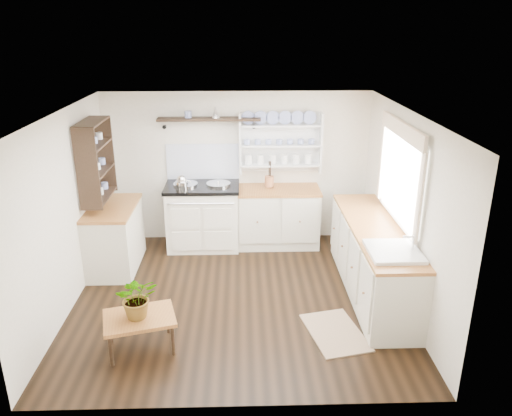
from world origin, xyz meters
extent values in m
cube|color=black|center=(0.00, 0.00, 0.00)|extent=(4.00, 3.80, 0.01)
cube|color=beige|center=(0.00, 1.90, 1.15)|extent=(4.00, 0.02, 2.30)
cube|color=beige|center=(2.00, 0.00, 1.15)|extent=(0.02, 3.80, 2.30)
cube|color=beige|center=(-2.00, 0.00, 1.15)|extent=(0.02, 3.80, 2.30)
cube|color=white|center=(0.00, 0.00, 2.30)|extent=(4.00, 3.80, 0.01)
cube|color=white|center=(1.96, 0.15, 1.50)|extent=(0.04, 1.40, 1.00)
cube|color=white|center=(1.94, 0.15, 1.50)|extent=(0.02, 1.50, 1.10)
cube|color=beige|center=(1.92, 0.15, 2.08)|extent=(0.04, 1.55, 0.18)
cube|color=white|center=(-0.52, 1.57, 0.46)|extent=(1.06, 0.69, 0.93)
cube|color=black|center=(-0.52, 1.57, 0.95)|extent=(1.10, 0.73, 0.05)
cylinder|color=silver|center=(-0.76, 1.57, 0.99)|extent=(0.36, 0.36, 0.03)
cylinder|color=silver|center=(-0.28, 1.57, 0.99)|extent=(0.36, 0.36, 0.03)
cylinder|color=silver|center=(-0.52, 1.19, 0.82)|extent=(0.95, 0.02, 0.02)
cube|color=beige|center=(0.60, 1.60, 0.44)|extent=(1.25, 0.60, 0.88)
cube|color=brown|center=(0.60, 1.60, 0.88)|extent=(1.27, 0.63, 0.04)
cube|color=beige|center=(1.70, 0.10, 0.44)|extent=(0.60, 2.40, 0.88)
cube|color=brown|center=(1.70, 0.10, 0.88)|extent=(0.62, 2.43, 0.04)
cube|color=white|center=(1.70, -0.65, 0.80)|extent=(0.55, 0.60, 0.28)
cylinder|color=silver|center=(1.90, -0.65, 1.00)|extent=(0.02, 0.02, 0.22)
cube|color=beige|center=(-1.70, 0.90, 0.44)|extent=(0.60, 1.10, 0.88)
cube|color=brown|center=(-1.70, 0.90, 0.88)|extent=(0.62, 1.13, 0.04)
cube|color=white|center=(0.65, 1.88, 1.55)|extent=(1.20, 0.03, 0.90)
cube|color=white|center=(0.65, 1.79, 1.55)|extent=(1.20, 0.22, 0.02)
cylinder|color=navy|center=(0.65, 1.80, 1.82)|extent=(0.20, 0.02, 0.20)
cube|color=black|center=(-0.40, 1.77, 1.92)|extent=(1.50, 0.24, 0.04)
cone|color=black|center=(-1.05, 1.84, 1.81)|extent=(0.06, 0.20, 0.06)
cone|color=black|center=(0.25, 1.84, 1.81)|extent=(0.06, 0.20, 0.06)
cube|color=black|center=(-1.84, 0.90, 1.55)|extent=(0.28, 0.80, 1.05)
cylinder|color=#985C38|center=(0.48, 1.68, 0.99)|extent=(0.14, 0.14, 0.16)
cube|color=brown|center=(-1.01, -1.02, 0.37)|extent=(0.83, 0.68, 0.04)
cylinder|color=black|center=(-1.25, -1.30, 0.17)|extent=(0.04, 0.04, 0.35)
cylinder|color=black|center=(-1.36, -0.90, 0.17)|extent=(0.04, 0.04, 0.35)
cylinder|color=black|center=(-0.66, -1.14, 0.17)|extent=(0.04, 0.04, 0.35)
cylinder|color=black|center=(-0.76, -0.74, 0.17)|extent=(0.04, 0.04, 0.35)
imported|color=#3F7233|center=(-1.01, -1.02, 0.62)|extent=(0.49, 0.45, 0.46)
cube|color=#88654F|center=(1.09, -0.80, 0.01)|extent=(0.72, 0.95, 0.02)
camera|label=1|loc=(0.07, -5.48, 3.24)|focal=35.00mm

